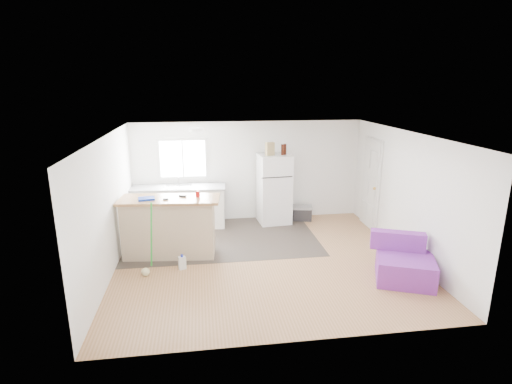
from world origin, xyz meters
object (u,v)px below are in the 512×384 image
cooler (302,213)px  bottle_left (283,150)px  red_cup (198,194)px  purple_seat (404,264)px  blue_tray (146,199)px  bottle_right (285,149)px  mop (147,262)px  cardboard_box (270,149)px  kitchen_cabinets (179,206)px  refrigerator (274,189)px  peninsula (169,227)px  cleaner_jug (182,263)px

cooler → bottle_left: (-0.55, -0.12, 1.60)m
red_cup → bottle_left: size_ratio=0.48×
cooler → purple_seat: purple_seat is taller
blue_tray → bottle_right: (2.98, 1.62, 0.60)m
purple_seat → bottle_left: (-1.49, 3.12, 1.50)m
mop → cardboard_box: bearing=21.0°
kitchen_cabinets → blue_tray: (-0.50, -1.68, 0.69)m
kitchen_cabinets → blue_tray: 1.88m
cooler → blue_tray: size_ratio=1.73×
refrigerator → bottle_left: 0.97m
peninsula → cardboard_box: (2.23, 1.53, 1.22)m
refrigerator → red_cup: 2.44m
cooler → mop: size_ratio=0.38×
kitchen_cabinets → cooler: 2.98m
purple_seat → cleaner_jug: size_ratio=4.20×
cleaner_jug → mop: mop is taller
cooler → cleaner_jug: cooler is taller
purple_seat → blue_tray: 4.76m
refrigerator → cardboard_box: bearing=-150.9°
bottle_left → bottle_right: same height
mop → blue_tray: (-0.03, 0.76, 0.95)m
cleaner_jug → bottle_right: bearing=26.2°
kitchen_cabinets → peninsula: bearing=-89.9°
mop → cardboard_box: size_ratio=4.50×
peninsula → red_cup: bearing=6.5°
bottle_left → cardboard_box: bearing=-178.1°
red_cup → cardboard_box: cardboard_box is taller
peninsula → purple_seat: bearing=-15.7°
red_cup → refrigerator: bearing=41.9°
bottle_right → purple_seat: bearing=-65.8°
red_cup → bottle_left: 2.55m
peninsula → refrigerator: size_ratio=1.18×
purple_seat → blue_tray: (-4.41, 1.55, 0.90)m
mop → blue_tray: size_ratio=4.50×
blue_tray → red_cup: bearing=2.5°
mop → bottle_left: 4.02m
refrigerator → cleaner_jug: refrigerator is taller
purple_seat → mop: (-4.38, 0.79, -0.05)m
cooler → bottle_right: bearing=-160.6°
peninsula → bottle_left: (2.53, 1.54, 1.19)m
mop → bottle_right: (2.95, 2.38, 1.55)m
refrigerator → cooler: (0.72, 0.04, -0.65)m
red_cup → bottle_right: bearing=37.9°
red_cup → blue_tray: size_ratio=0.40×
kitchen_cabinets → bottle_right: (2.48, -0.05, 1.29)m
refrigerator → red_cup: refrigerator is taller
red_cup → peninsula: bearing=-179.2°
cleaner_jug → bottle_left: 3.58m
refrigerator → bottle_right: bearing=-11.7°
blue_tray → peninsula: bearing=5.1°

